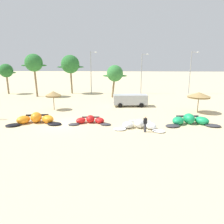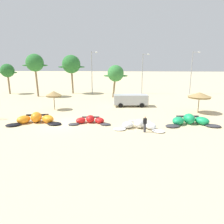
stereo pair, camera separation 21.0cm
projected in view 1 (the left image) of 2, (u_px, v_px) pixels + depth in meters
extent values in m
plane|color=beige|center=(62.00, 124.00, 23.97)|extent=(260.00, 260.00, 0.00)
ellipsoid|color=black|center=(13.00, 125.00, 23.25)|extent=(2.02, 1.86, 0.24)
ellipsoid|color=orange|center=(23.00, 120.00, 24.13)|extent=(1.80, 2.00, 0.88)
ellipsoid|color=orange|center=(36.00, 117.00, 24.57)|extent=(1.47, 1.81, 1.19)
ellipsoid|color=orange|center=(48.00, 119.00, 24.42)|extent=(2.01, 2.01, 0.88)
ellipsoid|color=black|center=(54.00, 124.00, 23.73)|extent=(1.83, 1.49, 0.24)
cylinder|color=black|center=(37.00, 115.00, 25.09)|extent=(2.57, 0.65, 0.23)
cube|color=black|center=(36.00, 118.00, 24.41)|extent=(1.02, 0.73, 0.04)
ellipsoid|color=#333338|center=(74.00, 124.00, 23.66)|extent=(1.52, 1.38, 0.17)
ellipsoid|color=red|center=(81.00, 120.00, 24.30)|extent=(1.48, 1.57, 0.63)
ellipsoid|color=red|center=(90.00, 119.00, 24.54)|extent=(1.04, 1.30, 0.85)
ellipsoid|color=red|center=(100.00, 120.00, 24.31)|extent=(1.53, 1.57, 0.63)
ellipsoid|color=#333338|center=(105.00, 124.00, 23.67)|extent=(1.47, 1.28, 0.17)
cylinder|color=#333338|center=(91.00, 117.00, 24.94)|extent=(2.06, 0.31, 0.19)
cube|color=#333338|center=(90.00, 119.00, 24.42)|extent=(0.77, 0.49, 0.04)
ellipsoid|color=white|center=(120.00, 129.00, 21.99)|extent=(1.53, 1.36, 0.18)
ellipsoid|color=white|center=(128.00, 125.00, 22.57)|extent=(1.68, 1.70, 0.67)
ellipsoid|color=white|center=(140.00, 123.00, 22.64)|extent=(1.22, 1.42, 0.90)
ellipsoid|color=white|center=(151.00, 126.00, 22.19)|extent=(1.57, 1.67, 0.67)
ellipsoid|color=white|center=(159.00, 131.00, 21.36)|extent=(1.65, 1.55, 0.18)
cylinder|color=white|center=(140.00, 121.00, 23.06)|extent=(2.29, 0.46, 0.21)
cube|color=white|center=(140.00, 124.00, 22.52)|extent=(0.88, 0.56, 0.04)
ellipsoid|color=#333338|center=(173.00, 126.00, 23.02)|extent=(1.99, 1.77, 0.23)
ellipsoid|color=#199E5B|center=(178.00, 121.00, 23.82)|extent=(1.88, 2.03, 0.85)
ellipsoid|color=#199E5B|center=(189.00, 118.00, 24.14)|extent=(1.32, 1.72, 1.15)
ellipsoid|color=#199E5B|center=(202.00, 121.00, 23.87)|extent=(1.97, 2.04, 0.85)
ellipsoid|color=#333338|center=(213.00, 125.00, 23.09)|extent=(1.91, 1.62, 0.23)
cylinder|color=#333338|center=(187.00, 116.00, 24.67)|extent=(2.57, 0.41, 0.23)
cube|color=#333338|center=(190.00, 119.00, 23.98)|extent=(0.97, 0.65, 0.04)
cylinder|color=brown|center=(54.00, 103.00, 30.91)|extent=(0.10, 0.10, 2.12)
cone|color=#9E7F4C|center=(53.00, 93.00, 30.59)|extent=(2.26, 2.26, 0.61)
cylinder|color=olive|center=(53.00, 96.00, 30.69)|extent=(2.15, 2.15, 0.20)
cylinder|color=brown|center=(198.00, 105.00, 29.11)|extent=(0.10, 0.10, 2.26)
cone|color=#9E7F4C|center=(199.00, 94.00, 28.78)|extent=(3.07, 3.07, 0.57)
cylinder|color=olive|center=(199.00, 97.00, 28.87)|extent=(2.91, 2.91, 0.20)
cube|color=#B2B7BC|center=(130.00, 99.00, 33.31)|extent=(5.41, 2.46, 1.50)
cube|color=black|center=(121.00, 98.00, 33.21)|extent=(1.48, 2.08, 0.56)
cylinder|color=black|center=(120.00, 105.00, 32.45)|extent=(0.70, 0.30, 0.68)
cylinder|color=black|center=(119.00, 103.00, 34.42)|extent=(0.70, 0.30, 0.68)
cylinder|color=black|center=(142.00, 105.00, 32.56)|extent=(0.70, 0.30, 0.68)
cylinder|color=black|center=(139.00, 103.00, 34.52)|extent=(0.70, 0.30, 0.68)
cylinder|color=#383842|center=(145.00, 128.00, 21.23)|extent=(0.24, 0.24, 0.85)
cube|color=black|center=(145.00, 121.00, 21.07)|extent=(0.36, 0.22, 0.56)
sphere|color=tan|center=(145.00, 117.00, 20.98)|extent=(0.20, 0.20, 0.20)
cylinder|color=#7F6647|center=(7.00, 82.00, 45.76)|extent=(0.39, 0.36, 4.97)
sphere|color=#236028|center=(6.00, 71.00, 45.19)|extent=(2.85, 2.85, 2.85)
ellipsoid|color=#236028|center=(1.00, 73.00, 45.35)|extent=(2.00, 0.50, 0.36)
ellipsoid|color=#236028|center=(12.00, 73.00, 45.23)|extent=(2.00, 0.50, 0.36)
cylinder|color=#7F6647|center=(36.00, 80.00, 41.96)|extent=(0.55, 0.36, 6.63)
sphere|color=#286B2D|center=(34.00, 63.00, 41.20)|extent=(3.40, 3.40, 3.40)
ellipsoid|color=#286B2D|center=(27.00, 65.00, 41.39)|extent=(2.38, 0.50, 0.36)
ellipsoid|color=#286B2D|center=(41.00, 65.00, 41.25)|extent=(2.38, 0.50, 0.36)
cylinder|color=#7F6647|center=(71.00, 79.00, 46.25)|extent=(0.50, 0.36, 6.29)
sphere|color=#286B2D|center=(70.00, 64.00, 45.53)|extent=(3.89, 3.89, 3.89)
ellipsoid|color=#286B2D|center=(63.00, 67.00, 45.75)|extent=(2.72, 0.50, 0.36)
ellipsoid|color=#286B2D|center=(78.00, 67.00, 45.58)|extent=(2.72, 0.50, 0.36)
cylinder|color=#7F6647|center=(114.00, 85.00, 41.35)|extent=(0.85, 0.36, 4.65)
sphere|color=#337A38|center=(115.00, 73.00, 40.80)|extent=(3.13, 3.13, 3.13)
ellipsoid|color=#337A38|center=(108.00, 76.00, 40.97)|extent=(2.19, 0.50, 0.36)
ellipsoid|color=#337A38|center=(121.00, 76.00, 40.84)|extent=(2.19, 0.50, 0.36)
cylinder|color=gray|center=(91.00, 73.00, 45.77)|extent=(0.18, 0.18, 8.92)
cylinder|color=gray|center=(93.00, 52.00, 44.74)|extent=(1.06, 0.10, 0.10)
ellipsoid|color=silver|center=(96.00, 52.00, 44.71)|extent=(0.56, 0.24, 0.20)
cylinder|color=gray|center=(141.00, 74.00, 45.99)|extent=(0.18, 0.18, 8.51)
cylinder|color=gray|center=(145.00, 54.00, 45.02)|extent=(1.12, 0.10, 0.10)
ellipsoid|color=silver|center=(147.00, 54.00, 44.99)|extent=(0.56, 0.24, 0.20)
cylinder|color=gray|center=(190.00, 73.00, 45.79)|extent=(0.18, 0.18, 8.92)
cylinder|color=gray|center=(195.00, 52.00, 44.76)|extent=(1.24, 0.10, 0.10)
ellipsoid|color=silver|center=(198.00, 52.00, 44.73)|extent=(0.56, 0.24, 0.20)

